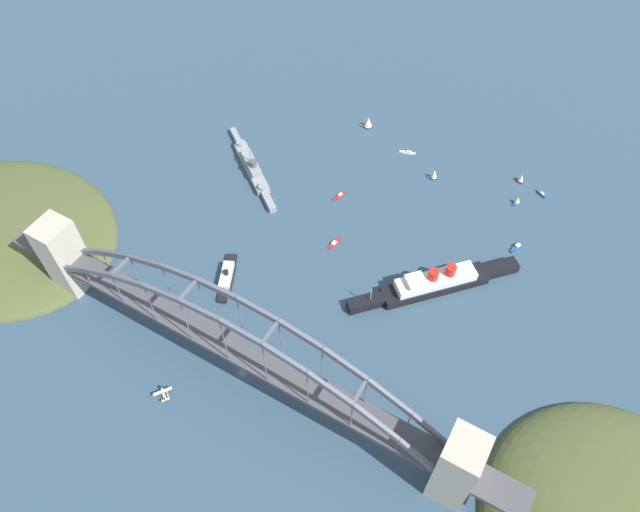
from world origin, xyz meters
name	(u,v)px	position (x,y,z in m)	size (l,w,h in m)	color
ground_plane	(242,372)	(0.00, 0.00, 0.00)	(1400.00, 1400.00, 0.00)	#334C60
harbor_arch_bridge	(237,347)	(0.00, 0.00, 26.26)	(290.81, 18.35, 62.15)	#BCB29E
headland_west_shore	(0,235)	(-180.26, 1.90, 0.00)	(147.88, 120.18, 21.15)	#4C562D
ocean_liner	(435,283)	(64.69, 98.16, 5.06)	(75.86, 80.58, 17.19)	black
naval_cruiser	(252,167)	(-78.06, 125.13, 3.37)	(68.37, 52.99, 18.24)	gray
harbor_ferry_steamer	(227,276)	(-41.09, 44.54, 2.32)	(19.39, 32.72, 7.71)	black
seaplane_taxiing_near_bridge	(163,394)	(-26.44, -30.22, 2.28)	(8.74, 8.85, 5.16)	#B7B7B2
small_boat_0	(340,196)	(-16.45, 133.85, 0.65)	(4.57, 10.05, 1.81)	#B2231E
small_boat_1	(521,178)	(79.76, 204.36, 3.36)	(5.88, 5.05, 7.09)	#B2231E
small_boat_2	(517,247)	(95.92, 149.73, 0.94)	(5.35, 10.49, 2.63)	#234C8C
small_boat_3	(408,152)	(4.48, 192.58, 0.71)	(11.06, 4.54, 1.95)	silver
small_boat_4	(368,122)	(-31.86, 203.44, 4.18)	(10.41, 7.02, 9.08)	brown
small_boat_5	(517,200)	(84.00, 184.67, 3.03)	(4.45, 6.16, 6.42)	#234C8C
small_boat_6	(434,174)	(29.25, 178.96, 4.01)	(7.10, 4.96, 8.61)	#234C8C
small_boat_7	(334,243)	(-0.18, 97.96, 0.66)	(3.98, 11.24, 1.87)	#B2231E
small_boat_8	(541,194)	(95.42, 199.95, 0.80)	(7.40, 4.74, 2.15)	#234C8C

